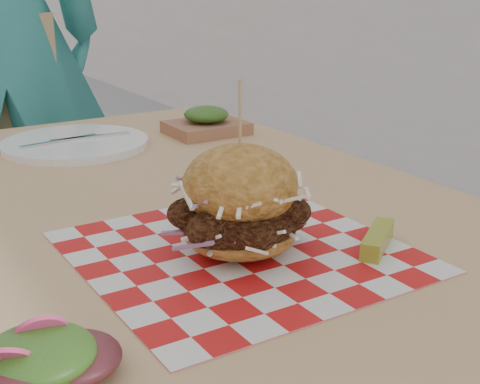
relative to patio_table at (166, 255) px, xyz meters
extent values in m
cube|color=tan|center=(0.00, 0.00, 0.06)|extent=(0.80, 1.20, 0.04)
cylinder|color=#333338|center=(0.34, 0.54, -0.32)|extent=(0.05, 0.05, 0.71)
cube|color=tan|center=(0.00, 0.98, -0.22)|extent=(0.54, 0.54, 0.04)
cube|color=tan|center=(0.07, 1.17, 0.03)|extent=(0.41, 0.18, 0.50)
cylinder|color=#333338|center=(0.11, 0.75, -0.46)|extent=(0.03, 0.03, 0.43)
cylinder|color=#333338|center=(0.23, 1.09, -0.46)|extent=(0.03, 0.03, 0.43)
cube|color=red|center=(0.00, -0.20, 0.08)|extent=(0.36, 0.36, 0.00)
ellipsoid|color=#C28337|center=(0.00, -0.20, 0.10)|extent=(0.13, 0.13, 0.05)
ellipsoid|color=brown|center=(0.00, -0.20, 0.12)|extent=(0.14, 0.13, 0.07)
ellipsoid|color=#C28337|center=(0.00, -0.20, 0.16)|extent=(0.13, 0.13, 0.09)
cylinder|color=tan|center=(0.00, -0.20, 0.23)|extent=(0.00, 0.00, 0.10)
cube|color=olive|center=(0.14, -0.28, 0.09)|extent=(0.09, 0.07, 0.02)
ellipsoid|color=#3F1419|center=(-0.25, -0.34, 0.09)|extent=(0.08, 0.08, 0.03)
ellipsoid|color=#204B15|center=(-0.28, -0.31, 0.09)|extent=(0.08, 0.08, 0.03)
cylinder|color=#D53B73|center=(-0.26, -0.32, 0.11)|extent=(0.05, 0.05, 0.04)
cylinder|color=white|center=(0.00, 0.37, 0.09)|extent=(0.27, 0.27, 0.01)
cube|color=silver|center=(-0.03, 0.37, 0.09)|extent=(0.15, 0.03, 0.00)
cube|color=silver|center=(0.03, 0.37, 0.09)|extent=(0.15, 0.03, 0.00)
cube|color=#925F42|center=(0.26, 0.34, 0.09)|extent=(0.15, 0.12, 0.02)
ellipsoid|color=#204B15|center=(0.26, 0.34, 0.12)|extent=(0.09, 0.09, 0.03)
camera|label=1|loc=(-0.38, -0.81, 0.39)|focal=50.00mm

